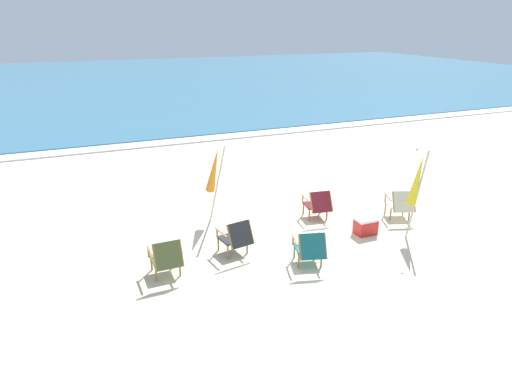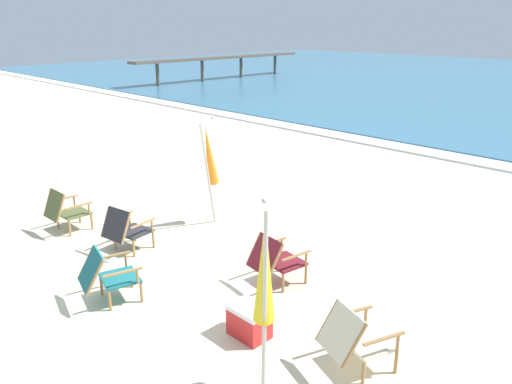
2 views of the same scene
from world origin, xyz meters
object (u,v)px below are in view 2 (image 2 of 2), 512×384
(beach_chair_front_right, at_px, (356,337))
(beach_chair_front_left, at_px, (126,228))
(beach_chair_back_right, at_px, (65,210))
(umbrella_furled_orange, at_px, (209,157))
(beach_chair_far_center, at_px, (107,274))
(cooler_box, at_px, (249,321))
(umbrella_furled_yellow, at_px, (265,273))
(beach_chair_back_left, at_px, (276,259))

(beach_chair_front_right, height_order, beach_chair_front_left, beach_chair_front_left)
(beach_chair_back_right, xyz_separation_m, umbrella_furled_orange, (1.64, 2.07, 0.91))
(beach_chair_far_center, distance_m, cooler_box, 2.10)
(umbrella_furled_yellow, height_order, cooler_box, umbrella_furled_yellow)
(beach_chair_back_left, bearing_deg, beach_chair_back_right, -162.48)
(beach_chair_far_center, xyz_separation_m, beach_chair_front_left, (-1.21, 1.01, 0.01))
(beach_chair_back_left, xyz_separation_m, beach_chair_front_left, (-2.50, -0.95, 0.01))
(beach_chair_front_left, distance_m, umbrella_furled_orange, 1.97)
(beach_chair_far_center, bearing_deg, umbrella_furled_orange, 111.94)
(beach_chair_front_left, height_order, umbrella_furled_orange, umbrella_furled_orange)
(beach_chair_front_right, distance_m, cooler_box, 1.34)
(beach_chair_front_right, bearing_deg, umbrella_furled_yellow, -115.73)
(beach_chair_front_left, xyz_separation_m, umbrella_furled_yellow, (3.94, -0.77, 0.96))
(umbrella_furled_orange, xyz_separation_m, cooler_box, (3.03, -1.93, -1.14))
(beach_chair_back_right, bearing_deg, cooler_box, 1.67)
(beach_chair_front_left, xyz_separation_m, umbrella_furled_orange, (0.10, 1.75, 0.92))
(beach_chair_far_center, distance_m, umbrella_furled_yellow, 2.91)
(beach_chair_far_center, height_order, umbrella_furled_yellow, umbrella_furled_yellow)
(umbrella_furled_yellow, relative_size, cooler_box, 4.32)
(beach_chair_front_right, relative_size, beach_chair_far_center, 1.04)
(beach_chair_back_right, distance_m, beach_chair_front_left, 1.57)
(beach_chair_front_right, bearing_deg, beach_chair_front_left, -177.59)
(beach_chair_back_right, height_order, beach_chair_far_center, beach_chair_back_right)
(beach_chair_front_right, xyz_separation_m, beach_chair_far_center, (-3.19, -1.19, 0.00))
(cooler_box, bearing_deg, beach_chair_far_center, -156.90)
(beach_chair_back_right, distance_m, umbrella_furled_orange, 2.79)
(beach_chair_back_right, distance_m, beach_chair_far_center, 2.83)
(umbrella_furled_orange, relative_size, umbrella_furled_yellow, 0.97)
(beach_chair_front_right, bearing_deg, cooler_box, -163.67)
(beach_chair_far_center, xyz_separation_m, umbrella_furled_orange, (-1.11, 2.75, 0.92))
(cooler_box, bearing_deg, beach_chair_front_right, 16.33)
(beach_chair_far_center, bearing_deg, beach_chair_front_right, 20.47)
(umbrella_furled_orange, bearing_deg, umbrella_furled_yellow, -33.14)
(umbrella_furled_orange, relative_size, cooler_box, 4.20)
(cooler_box, bearing_deg, umbrella_furled_yellow, -35.37)
(beach_chair_back_left, relative_size, umbrella_furled_orange, 0.41)
(beach_chair_far_center, bearing_deg, cooler_box, 23.10)
(beach_chair_far_center, bearing_deg, beach_chair_front_left, 140.16)
(beach_chair_far_center, height_order, umbrella_furled_orange, umbrella_furled_orange)
(beach_chair_back_right, relative_size, umbrella_furled_orange, 0.39)
(beach_chair_far_center, relative_size, beach_chair_front_left, 1.10)
(umbrella_furled_yellow, bearing_deg, beach_chair_far_center, -174.93)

